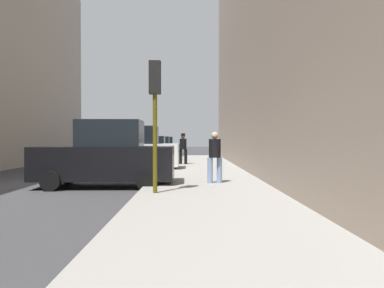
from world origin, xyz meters
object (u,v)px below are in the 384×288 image
(parked_blue_sedan, at_px, (156,148))
(pedestrian_in_jeans, at_px, (215,154))
(traffic_light, at_px, (155,97))
(pedestrian_with_fedora, at_px, (183,147))
(fire_hydrant, at_px, (167,165))
(parked_black_suv, at_px, (106,156))
(parked_white_van, at_px, (133,150))
(parked_dark_green_sedan, at_px, (162,146))
(parked_gray_coupe, at_px, (148,150))

(parked_blue_sedan, bearing_deg, pedestrian_in_jeans, -78.92)
(traffic_light, bearing_deg, pedestrian_with_fedora, 87.12)
(fire_hydrant, height_order, traffic_light, traffic_light)
(parked_black_suv, distance_m, fire_hydrant, 4.15)
(parked_white_van, bearing_deg, parked_blue_sedan, 90.00)
(parked_blue_sedan, xyz_separation_m, parked_dark_green_sedan, (0.00, 6.72, 0.00))
(pedestrian_with_fedora, bearing_deg, parked_black_suv, -104.99)
(parked_white_van, height_order, parked_dark_green_sedan, parked_white_van)
(parked_gray_coupe, relative_size, parked_blue_sedan, 0.99)
(parked_blue_sedan, height_order, fire_hydrant, parked_blue_sedan)
(fire_hydrant, bearing_deg, parked_dark_green_sedan, 94.78)
(parked_blue_sedan, xyz_separation_m, pedestrian_in_jeans, (3.64, -18.60, 0.26))
(parked_gray_coupe, relative_size, fire_hydrant, 5.98)
(traffic_light, bearing_deg, pedestrian_in_jeans, 51.63)
(parked_dark_green_sedan, height_order, pedestrian_in_jeans, pedestrian_in_jeans)
(traffic_light, distance_m, pedestrian_with_fedora, 11.53)
(parked_dark_green_sedan, height_order, fire_hydrant, parked_dark_green_sedan)
(parked_blue_sedan, bearing_deg, parked_black_suv, -90.00)
(parked_black_suv, relative_size, parked_gray_coupe, 1.10)
(pedestrian_with_fedora, relative_size, pedestrian_in_jeans, 1.04)
(parked_dark_green_sedan, bearing_deg, pedestrian_with_fedora, -81.47)
(parked_dark_green_sedan, bearing_deg, parked_white_van, -90.00)
(parked_gray_coupe, bearing_deg, parked_dark_green_sedan, 90.00)
(fire_hydrant, xyz_separation_m, pedestrian_in_jeans, (1.84, -3.77, 0.61))
(parked_gray_coupe, distance_m, parked_dark_green_sedan, 12.33)
(parked_white_van, height_order, parked_gray_coupe, parked_white_van)
(parked_black_suv, distance_m, parked_white_van, 6.06)
(parked_blue_sedan, relative_size, pedestrian_in_jeans, 2.48)
(parked_dark_green_sedan, bearing_deg, pedestrian_in_jeans, -81.81)
(parked_white_van, distance_m, parked_gray_coupe, 6.86)
(parked_dark_green_sedan, xyz_separation_m, fire_hydrant, (1.80, -21.55, -0.35))
(traffic_light, bearing_deg, parked_black_suv, 128.42)
(parked_gray_coupe, xyz_separation_m, pedestrian_with_fedora, (2.43, -3.85, 0.29))
(pedestrian_in_jeans, bearing_deg, parked_white_van, 120.70)
(parked_gray_coupe, bearing_deg, parked_black_suv, -90.00)
(parked_white_van, bearing_deg, pedestrian_with_fedora, 51.07)
(parked_black_suv, bearing_deg, parked_white_van, 90.00)
(parked_black_suv, distance_m, parked_dark_green_sedan, 25.24)
(parked_black_suv, distance_m, traffic_light, 3.45)
(traffic_light, relative_size, pedestrian_in_jeans, 2.11)
(parked_black_suv, distance_m, pedestrian_with_fedora, 9.39)
(fire_hydrant, relative_size, pedestrian_in_jeans, 0.41)
(fire_hydrant, bearing_deg, parked_black_suv, -116.02)
(parked_white_van, xyz_separation_m, pedestrian_with_fedora, (2.43, 3.01, 0.10))
(parked_white_van, relative_size, pedestrian_in_jeans, 2.70)
(parked_gray_coupe, relative_size, pedestrian_with_fedora, 2.37)
(parked_black_suv, distance_m, parked_blue_sedan, 18.52)
(parked_blue_sedan, bearing_deg, traffic_light, -84.92)
(parked_dark_green_sedan, relative_size, traffic_light, 1.17)
(parked_gray_coupe, relative_size, pedestrian_in_jeans, 2.46)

